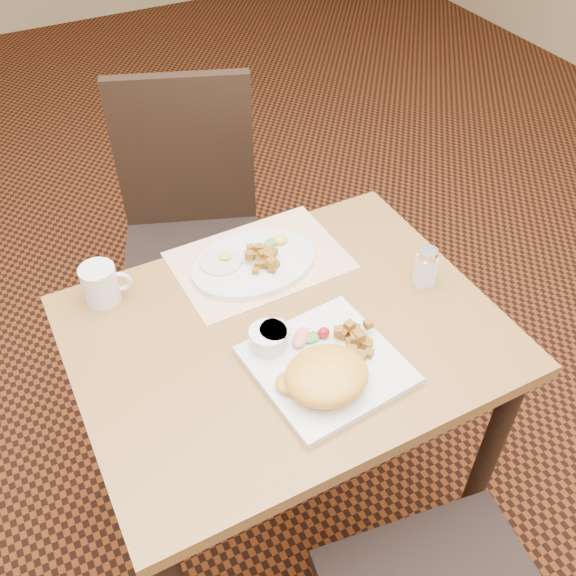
# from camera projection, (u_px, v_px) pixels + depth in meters

# --- Properties ---
(ground) EXTENTS (8.00, 8.00, 0.00)m
(ground) POSITION_uv_depth(u_px,v_px,m) (287.00, 502.00, 1.90)
(ground) COLOR black
(ground) RESTS_ON ground
(table) EXTENTS (0.90, 0.70, 0.75)m
(table) POSITION_uv_depth(u_px,v_px,m) (287.00, 363.00, 1.46)
(table) COLOR #9A662F
(table) RESTS_ON ground
(chair_far) EXTENTS (0.55, 0.55, 0.97)m
(chair_far) POSITION_uv_depth(u_px,v_px,m) (191.00, 222.00, 2.00)
(chair_far) COLOR black
(chair_far) RESTS_ON ground
(placemat) EXTENTS (0.41, 0.29, 0.00)m
(placemat) POSITION_uv_depth(u_px,v_px,m) (260.00, 260.00, 1.54)
(placemat) COLOR white
(placemat) RESTS_ON table
(plate_square) EXTENTS (0.30, 0.30, 0.02)m
(plate_square) POSITION_uv_depth(u_px,v_px,m) (326.00, 365.00, 1.30)
(plate_square) COLOR silver
(plate_square) RESTS_ON table
(plate_oval) EXTENTS (0.31, 0.24, 0.02)m
(plate_oval) POSITION_uv_depth(u_px,v_px,m) (254.00, 263.00, 1.52)
(plate_oval) COLOR silver
(plate_oval) RESTS_ON placemat
(hollandaise_mound) EXTENTS (0.18, 0.15, 0.06)m
(hollandaise_mound) POSITION_uv_depth(u_px,v_px,m) (326.00, 376.00, 1.23)
(hollandaise_mound) COLOR gold
(hollandaise_mound) RESTS_ON plate_square
(ramekin) EXTENTS (0.09, 0.08, 0.04)m
(ramekin) POSITION_uv_depth(u_px,v_px,m) (269.00, 338.00, 1.31)
(ramekin) COLOR silver
(ramekin) RESTS_ON plate_square
(garnish_sq) EXTENTS (0.09, 0.06, 0.03)m
(garnish_sq) POSITION_uv_depth(u_px,v_px,m) (309.00, 336.00, 1.33)
(garnish_sq) COLOR #387223
(garnish_sq) RESTS_ON plate_square
(fried_egg) EXTENTS (0.10, 0.10, 0.02)m
(fried_egg) POSITION_uv_depth(u_px,v_px,m) (221.00, 261.00, 1.51)
(fried_egg) COLOR white
(fried_egg) RESTS_ON plate_oval
(garnish_ov) EXTENTS (0.06, 0.04, 0.02)m
(garnish_ov) POSITION_uv_depth(u_px,v_px,m) (277.00, 241.00, 1.56)
(garnish_ov) COLOR #387223
(garnish_ov) RESTS_ON plate_oval
(salt_shaker) EXTENTS (0.05, 0.05, 0.10)m
(salt_shaker) POSITION_uv_depth(u_px,v_px,m) (426.00, 267.00, 1.45)
(salt_shaker) COLOR white
(salt_shaker) RESTS_ON table
(coffee_mug) EXTENTS (0.11, 0.08, 0.09)m
(coffee_mug) POSITION_uv_depth(u_px,v_px,m) (101.00, 284.00, 1.42)
(coffee_mug) COLOR silver
(coffee_mug) RESTS_ON table
(home_fries_sq) EXTENTS (0.09, 0.10, 0.04)m
(home_fries_sq) POSITION_uv_depth(u_px,v_px,m) (356.00, 339.00, 1.32)
(home_fries_sq) COLOR #9D6919
(home_fries_sq) RESTS_ON plate_square
(home_fries_ov) EXTENTS (0.09, 0.10, 0.03)m
(home_fries_ov) POSITION_uv_depth(u_px,v_px,m) (264.00, 257.00, 1.50)
(home_fries_ov) COLOR #9D6919
(home_fries_ov) RESTS_ON plate_oval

